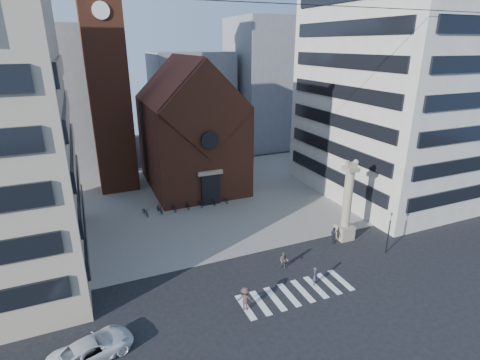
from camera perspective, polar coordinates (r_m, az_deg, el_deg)
name	(u,v)px	position (r m, az deg, el deg)	size (l,w,h in m)	color
ground	(273,275)	(34.43, 5.04, -14.22)	(120.00, 120.00, 0.00)	black
piazza	(206,198)	(49.91, -5.23, -2.80)	(46.00, 30.00, 0.05)	gray
zebra_crossing	(296,293)	(32.56, 8.51, -16.64)	(10.20, 3.20, 0.01)	white
church	(190,130)	(53.04, -7.56, 7.52)	(12.00, 16.65, 18.00)	brown
campanile	(107,73)	(53.14, -19.67, 15.06)	(5.50, 5.50, 31.20)	brown
building_right	(401,72)	(52.95, 23.34, 14.88)	(18.00, 22.00, 32.00)	beige
bg_block_left	(34,102)	(65.71, -28.85, 10.34)	(16.00, 14.00, 22.00)	gray
bg_block_mid	(191,101)	(73.38, -7.40, 11.80)	(14.00, 12.00, 18.00)	gray
bg_block_right	(274,83)	(76.24, 5.16, 14.46)	(16.00, 14.00, 24.00)	gray
lion_column	(347,208)	(39.99, 15.94, -4.17)	(1.63, 1.60, 8.68)	tan
traffic_light	(389,232)	(39.11, 21.72, -7.35)	(0.13, 0.16, 4.30)	black
white_car	(92,349)	(28.27, -21.57, -22.82)	(2.44, 5.28, 1.47)	silver
pedestrian_0	(315,276)	(33.31, 11.40, -14.15)	(0.61, 0.40, 1.67)	#353448
pedestrian_1	(284,261)	(34.93, 6.70, -12.10)	(0.81, 0.63, 1.66)	#574A46
pedestrian_2	(334,236)	(39.74, 14.08, -8.22)	(1.08, 0.45, 1.84)	#26252D
pedestrian_3	(245,299)	(30.04, 0.83, -17.62)	(1.27, 0.73, 1.97)	#422E2C
scooter_0	(145,211)	(46.08, -14.21, -4.68)	(0.65, 1.88, 0.99)	black
scooter_1	(159,209)	(46.29, -12.18, -4.31)	(0.51, 1.82, 1.09)	black
scooter_2	(173,207)	(46.60, -10.16, -4.07)	(0.65, 1.88, 0.99)	black
scooter_3	(186,204)	(46.93, -8.18, -3.70)	(0.51, 1.82, 1.09)	black
scooter_4	(199,203)	(47.36, -6.23, -3.46)	(0.65, 1.88, 0.99)	black
scooter_5	(212,200)	(47.79, -4.32, -3.09)	(0.51, 1.82, 1.09)	black
scooter_6	(224,199)	(48.33, -2.45, -2.85)	(0.65, 1.88, 0.99)	black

